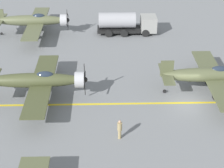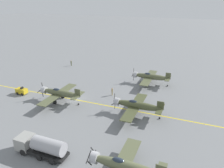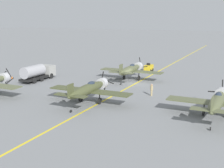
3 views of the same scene
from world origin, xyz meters
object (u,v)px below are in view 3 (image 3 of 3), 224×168
object	(u,v)px
airplane_mid_center	(131,70)
airplane_near_center	(89,89)
fuel_tanker	(38,72)
ground_crew_walking	(152,89)
traffic_cone	(12,78)
airplane_near_right	(217,102)
tow_tractor	(149,68)

from	to	relation	value
airplane_mid_center	airplane_near_center	bearing A→B (deg)	-98.44
fuel_tanker	ground_crew_walking	distance (m)	22.95
airplane_near_center	fuel_tanker	world-z (taller)	airplane_near_center
fuel_tanker	traffic_cone	xyz separation A→B (m)	(-5.29, -1.14, -1.24)
fuel_tanker	ground_crew_walking	xyz separation A→B (m)	(22.86, -1.98, -0.51)
airplane_near_right	airplane_mid_center	size ratio (longest dim) A/B	1.00
ground_crew_walking	airplane_mid_center	bearing A→B (deg)	127.35
airplane_near_right	ground_crew_walking	distance (m)	12.21
airplane_near_right	fuel_tanker	xyz separation A→B (m)	(-33.05, 8.62, -0.50)
airplane_near_right	airplane_near_center	bearing A→B (deg)	-179.80
ground_crew_walking	fuel_tanker	bearing A→B (deg)	175.05
airplane_mid_center	airplane_near_right	bearing A→B (deg)	-53.46
airplane_near_center	airplane_mid_center	xyz separation A→B (m)	(-0.68, 17.12, 0.00)
tow_tractor	traffic_cone	bearing A→B (deg)	-137.27
airplane_near_right	fuel_tanker	distance (m)	34.16
ground_crew_walking	traffic_cone	distance (m)	28.17
airplane_near_center	ground_crew_walking	size ratio (longest dim) A/B	6.52
airplane_mid_center	ground_crew_walking	bearing A→B (deg)	-63.37
airplane_near_center	airplane_mid_center	world-z (taller)	airplane_mid_center
airplane_near_right	airplane_near_center	size ratio (longest dim) A/B	1.00
tow_tractor	ground_crew_walking	xyz separation A→B (m)	(7.28, -20.12, 0.21)
traffic_cone	ground_crew_walking	bearing A→B (deg)	-1.71
airplane_near_center	traffic_cone	world-z (taller)	airplane_near_center
airplane_near_right	tow_tractor	xyz separation A→B (m)	(-17.48, 26.75, -1.22)
airplane_near_right	tow_tractor	size ratio (longest dim) A/B	4.62
airplane_mid_center	tow_tractor	bearing A→B (deg)	79.64
airplane_mid_center	tow_tractor	size ratio (longest dim) A/B	4.62
tow_tractor	ground_crew_walking	bearing A→B (deg)	-70.11
airplane_near_right	airplane_near_center	world-z (taller)	airplane_near_right
airplane_mid_center	tow_tractor	world-z (taller)	airplane_mid_center
airplane_mid_center	traffic_cone	size ratio (longest dim) A/B	21.82
airplane_mid_center	ground_crew_walking	xyz separation A→B (m)	(7.21, -9.45, -1.01)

